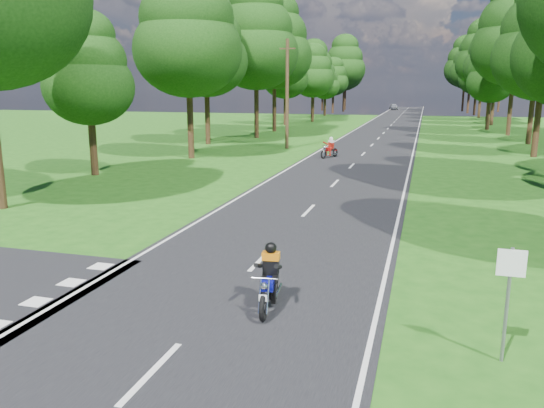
% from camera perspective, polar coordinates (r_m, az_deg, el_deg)
% --- Properties ---
extents(ground, '(160.00, 160.00, 0.00)m').
position_cam_1_polar(ground, '(12.50, -3.93, -8.82)').
color(ground, '#1B4F12').
rests_on(ground, ground).
extents(main_road, '(7.00, 140.00, 0.02)m').
position_cam_1_polar(main_road, '(61.24, 12.35, 7.92)').
color(main_road, black).
rests_on(main_road, ground).
extents(road_markings, '(7.40, 140.00, 0.01)m').
position_cam_1_polar(road_markings, '(59.38, 12.09, 7.81)').
color(road_markings, silver).
rests_on(road_markings, main_road).
extents(treeline, '(40.00, 115.35, 14.78)m').
position_cam_1_polar(treeline, '(71.15, 14.44, 15.06)').
color(treeline, black).
rests_on(treeline, ground).
extents(telegraph_pole, '(1.20, 0.26, 8.00)m').
position_cam_1_polar(telegraph_pole, '(40.21, 1.64, 11.78)').
color(telegraph_pole, '#382616').
rests_on(telegraph_pole, ground).
extents(road_sign, '(0.45, 0.07, 2.00)m').
position_cam_1_polar(road_sign, '(9.59, 24.14, -8.09)').
color(road_sign, slate).
rests_on(road_sign, ground).
extents(rider_near_blue, '(0.73, 1.69, 1.37)m').
position_cam_1_polar(rider_near_blue, '(11.08, -0.29, -7.76)').
color(rider_near_blue, '#0E119B').
rests_on(rider_near_blue, main_road).
extents(rider_far_red, '(1.15, 1.71, 1.36)m').
position_cam_1_polar(rider_far_red, '(35.01, 6.20, 6.08)').
color(rider_far_red, '#B50D11').
rests_on(rider_far_red, main_road).
extents(distant_car, '(2.23, 3.95, 1.27)m').
position_cam_1_polar(distant_car, '(114.72, 12.95, 10.19)').
color(distant_car, '#A9ACB0').
rests_on(distant_car, main_road).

